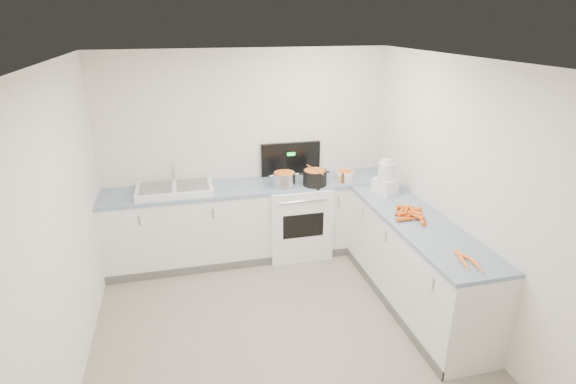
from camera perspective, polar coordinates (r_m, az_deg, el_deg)
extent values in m
cube|color=white|center=(5.59, -4.47, -3.85)|extent=(3.50, 0.60, 0.90)
cube|color=#7E95B3|center=(5.41, -4.61, 0.67)|extent=(3.50, 0.62, 0.04)
cube|color=white|center=(4.85, 15.82, -8.78)|extent=(0.60, 2.20, 0.90)
cube|color=#7E95B3|center=(4.64, 16.39, -3.74)|extent=(0.62, 2.20, 0.04)
cube|color=white|center=(5.67, 1.07, -3.40)|extent=(0.76, 0.65, 0.90)
cube|color=black|center=(5.70, 0.34, 4.25)|extent=(0.76, 0.05, 0.42)
cube|color=white|center=(5.33, -14.20, 0.40)|extent=(0.86, 0.52, 0.07)
cube|color=slate|center=(5.33, -16.43, 0.59)|extent=(0.36, 0.42, 0.01)
cube|color=slate|center=(5.32, -12.04, 0.97)|extent=(0.36, 0.42, 0.01)
cylinder|color=silver|center=(5.49, -14.36, 2.70)|extent=(0.03, 0.03, 0.24)
cylinder|color=silver|center=(5.31, -0.49, 1.47)|extent=(0.28, 0.28, 0.20)
cylinder|color=black|center=(5.38, 3.42, 1.72)|extent=(0.32, 0.32, 0.20)
cylinder|color=#AD7A47|center=(5.34, 3.44, 2.85)|extent=(0.10, 0.39, 0.02)
cylinder|color=white|center=(5.61, 7.19, 2.09)|extent=(0.23, 0.23, 0.10)
cylinder|color=#593319|center=(5.49, 6.96, 1.66)|extent=(0.04, 0.04, 0.10)
cylinder|color=#E5B266|center=(5.51, 6.64, 1.65)|extent=(0.05, 0.05, 0.08)
cube|color=white|center=(5.23, 12.20, 0.74)|extent=(0.27, 0.29, 0.17)
cylinder|color=silver|center=(5.17, 12.35, 2.61)|extent=(0.19, 0.19, 0.19)
cylinder|color=white|center=(5.13, 12.45, 3.82)|extent=(0.11, 0.11, 0.04)
cone|color=orange|center=(4.74, 15.59, -2.57)|extent=(0.18, 0.19, 0.05)
cone|color=orange|center=(4.73, 15.41, -2.61)|extent=(0.13, 0.16, 0.04)
cone|color=orange|center=(4.58, 16.62, -3.54)|extent=(0.08, 0.18, 0.05)
cone|color=orange|center=(4.58, 14.92, -3.29)|extent=(0.21, 0.07, 0.05)
cone|color=orange|center=(4.61, 14.45, -3.16)|extent=(0.21, 0.13, 0.04)
cone|color=orange|center=(4.77, 15.00, -2.36)|extent=(0.14, 0.18, 0.04)
cone|color=orange|center=(4.72, 14.15, -2.55)|extent=(0.05, 0.22, 0.04)
cone|color=orange|center=(4.66, 16.46, -3.08)|extent=(0.09, 0.22, 0.04)
cone|color=orange|center=(4.74, 15.90, -2.59)|extent=(0.18, 0.13, 0.05)
cone|color=orange|center=(4.77, 15.88, -2.39)|extent=(0.20, 0.16, 0.05)
cone|color=orange|center=(4.66, 15.04, -2.87)|extent=(0.13, 0.17, 0.05)
cone|color=orange|center=(4.68, 14.73, -2.80)|extent=(0.20, 0.14, 0.04)
cone|color=orange|center=(4.70, 14.38, -2.68)|extent=(0.20, 0.05, 0.04)
cone|color=orange|center=(4.65, 15.81, -3.00)|extent=(0.08, 0.18, 0.05)
cone|color=orange|center=(4.66, 15.45, -2.53)|extent=(0.18, 0.18, 0.05)
cone|color=orange|center=(4.66, 15.37, -2.73)|extent=(0.17, 0.09, 0.04)
cone|color=orange|center=(4.64, 14.13, -2.50)|extent=(0.14, 0.16, 0.04)
cone|color=orange|center=(4.78, 15.03, -2.05)|extent=(0.12, 0.18, 0.05)
cone|color=orange|center=(4.79, 14.55, -1.85)|extent=(0.17, 0.07, 0.05)
cone|color=orange|center=(4.66, 14.74, -2.26)|extent=(0.15, 0.19, 0.05)
cone|color=orange|center=(4.77, 15.24, -2.12)|extent=(0.14, 0.14, 0.04)
cone|color=orange|center=(4.62, 15.82, -2.91)|extent=(0.14, 0.18, 0.04)
cone|color=orange|center=(4.63, 14.74, -2.63)|extent=(0.17, 0.05, 0.04)
cone|color=orange|center=(4.80, 15.00, -1.98)|extent=(0.09, 0.21, 0.04)
cone|color=orange|center=(3.94, 22.95, -8.66)|extent=(0.07, 0.20, 0.04)
cone|color=orange|center=(3.94, 21.53, -8.45)|extent=(0.09, 0.20, 0.04)
cone|color=orange|center=(4.03, 22.09, -7.85)|extent=(0.10, 0.19, 0.04)
cone|color=orange|center=(4.04, 20.95, -7.59)|extent=(0.08, 0.18, 0.04)
cube|color=tan|center=(5.33, -16.63, 0.60)|extent=(0.03, 0.03, 0.00)
cube|color=tan|center=(5.24, -16.69, 0.20)|extent=(0.03, 0.04, 0.00)
cube|color=tan|center=(5.26, -16.84, 0.35)|extent=(0.04, 0.01, 0.00)
cube|color=tan|center=(5.22, -15.63, 0.27)|extent=(0.05, 0.04, 0.00)
cube|color=tan|center=(5.26, -16.83, 0.25)|extent=(0.04, 0.03, 0.00)
cube|color=tan|center=(5.29, -15.86, 0.55)|extent=(0.02, 0.03, 0.00)
cube|color=tan|center=(5.38, -15.25, 0.94)|extent=(0.03, 0.04, 0.00)
cube|color=tan|center=(5.27, -17.51, 0.27)|extent=(0.04, 0.02, 0.00)
cube|color=tan|center=(5.42, -15.25, 1.10)|extent=(0.01, 0.03, 0.00)
cube|color=tan|center=(5.32, -16.41, 0.55)|extent=(0.01, 0.04, 0.00)
cube|color=tan|center=(5.26, -16.18, 0.40)|extent=(0.04, 0.02, 0.00)
cube|color=tan|center=(5.22, -17.10, 0.07)|extent=(0.03, 0.01, 0.00)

